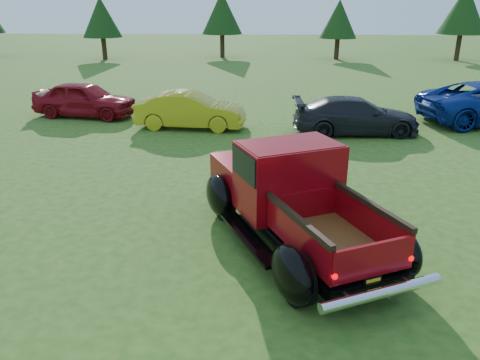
% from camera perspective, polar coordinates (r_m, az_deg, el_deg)
% --- Properties ---
extents(ground, '(120.00, 120.00, 0.00)m').
position_cam_1_polar(ground, '(8.88, 0.01, -7.16)').
color(ground, '#285016').
rests_on(ground, ground).
extents(tree_west, '(2.94, 2.94, 4.60)m').
position_cam_1_polar(tree_west, '(38.87, -16.57, 18.49)').
color(tree_west, '#332114').
rests_on(tree_west, ground).
extents(tree_mid_left, '(3.20, 3.20, 5.00)m').
position_cam_1_polar(tree_mid_left, '(38.99, -2.22, 19.68)').
color(tree_mid_left, '#332114').
rests_on(tree_mid_left, ground).
extents(tree_mid_right, '(2.82, 2.82, 4.40)m').
position_cam_1_polar(tree_mid_right, '(38.26, 11.97, 18.64)').
color(tree_mid_right, '#332114').
rests_on(tree_mid_right, ground).
extents(tree_east, '(3.46, 3.46, 5.40)m').
position_cam_1_polar(tree_east, '(40.09, 25.64, 18.21)').
color(tree_east, '#332114').
rests_on(tree_east, ground).
extents(pickup_truck, '(3.86, 5.23, 1.83)m').
position_cam_1_polar(pickup_truck, '(8.68, 5.83, -1.62)').
color(pickup_truck, black).
rests_on(pickup_truck, ground).
extents(show_car_red, '(4.16, 2.24, 1.34)m').
position_cam_1_polar(show_car_red, '(19.25, -18.40, 9.33)').
color(show_car_red, maroon).
rests_on(show_car_red, ground).
extents(show_car_yellow, '(3.91, 1.63, 1.26)m').
position_cam_1_polar(show_car_yellow, '(16.64, -6.08, 8.45)').
color(show_car_yellow, '#AE9F17').
rests_on(show_car_yellow, ground).
extents(show_car_grey, '(4.27, 1.91, 1.21)m').
position_cam_1_polar(show_car_grey, '(16.31, 13.93, 7.63)').
color(show_car_grey, black).
rests_on(show_car_grey, ground).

